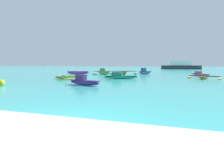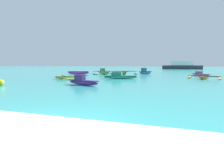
{
  "view_description": "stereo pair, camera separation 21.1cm",
  "coord_description": "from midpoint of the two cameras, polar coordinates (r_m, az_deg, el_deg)",
  "views": [
    {
      "loc": [
        2.7,
        -3.47,
        1.67
      ],
      "look_at": [
        -4.07,
        19.35,
        0.25
      ],
      "focal_mm": 28.0,
      "sensor_mm": 36.0,
      "label": 1
    },
    {
      "loc": [
        2.91,
        -3.41,
        1.67
      ],
      "look_at": [
        -4.07,
        19.35,
        0.25
      ],
      "focal_mm": 28.0,
      "sensor_mm": 36.0,
      "label": 2
    }
  ],
  "objects": [
    {
      "name": "moored_boat_7",
      "position": [
        29.01,
        27.11,
        0.16
      ],
      "size": [
        2.29,
        3.34,
        0.61
      ],
      "rotation": [
        0.0,
        0.0,
        -1.05
      ],
      "color": "pink",
      "rests_on": "ground_plane"
    },
    {
      "name": "moored_boat_6",
      "position": [
        20.52,
        -13.02,
        -0.82
      ],
      "size": [
        4.09,
        4.24,
        0.4
      ],
      "rotation": [
        0.0,
        0.0,
        0.7
      ],
      "color": "#C7E459",
      "rests_on": "ground_plane"
    },
    {
      "name": "moored_boat_5",
      "position": [
        28.39,
        -2.52,
        0.69
      ],
      "size": [
        3.96,
        4.0,
        1.0
      ],
      "rotation": [
        0.0,
        0.0,
        -0.76
      ],
      "color": "#72D080",
      "rests_on": "ground_plane"
    },
    {
      "name": "mooring_buoy_1",
      "position": [
        16.08,
        -32.19,
        -2.24
      ],
      "size": [
        0.47,
        0.47,
        0.47
      ],
      "color": "yellow",
      "rests_on": "ground_plane"
    },
    {
      "name": "moored_boat_8",
      "position": [
        28.23,
        4.24,
        0.53
      ],
      "size": [
        4.35,
        3.33,
        0.55
      ],
      "rotation": [
        0.0,
        0.0,
        -1.12
      ],
      "color": "#5A992B",
      "rests_on": "ground_plane"
    },
    {
      "name": "moored_boat_2",
      "position": [
        19.86,
        2.91,
        -0.62
      ],
      "size": [
        3.9,
        1.62,
        0.78
      ],
      "rotation": [
        0.0,
        0.0,
        0.29
      ],
      "color": "#22B291",
      "rests_on": "ground_plane"
    },
    {
      "name": "distant_ferry",
      "position": [
        62.64,
        21.89,
        2.66
      ],
      "size": [
        12.41,
        2.73,
        2.73
      ],
      "color": "#2D333D",
      "rests_on": "ground_plane"
    },
    {
      "name": "moored_boat_1",
      "position": [
        29.54,
        10.97,
        0.82
      ],
      "size": [
        2.22,
        2.24,
        1.03
      ],
      "rotation": [
        0.0,
        0.0,
        0.79
      ],
      "color": "#466FA9",
      "rests_on": "ground_plane"
    },
    {
      "name": "ground_plane",
      "position": [
        4.75,
        -21.69,
        -17.48
      ],
      "size": [
        240.0,
        240.0,
        0.0
      ],
      "color": "#38ADA8"
    },
    {
      "name": "moored_boat_4",
      "position": [
        29.47,
        -10.67,
        0.64
      ],
      "size": [
        3.82,
        1.57,
        0.49
      ],
      "rotation": [
        0.0,
        0.0,
        0.22
      ],
      "color": "#A943CC",
      "rests_on": "ground_plane"
    },
    {
      "name": "moored_boat_3",
      "position": [
        22.38,
        28.09,
        -0.85
      ],
      "size": [
        3.62,
        2.76,
        0.35
      ],
      "rotation": [
        0.0,
        0.0,
        1.11
      ],
      "color": "orange",
      "rests_on": "ground_plane"
    },
    {
      "name": "moored_boat_0",
      "position": [
        14.22,
        -9.11,
        -2.21
      ],
      "size": [
        3.08,
        1.41,
        0.82
      ],
      "rotation": [
        0.0,
        0.0,
        -0.3
      ],
      "color": "#55309B",
      "rests_on": "ground_plane"
    }
  ]
}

